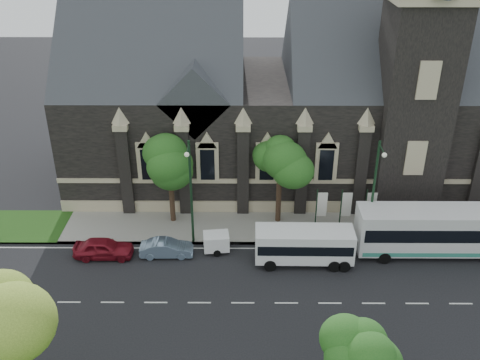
{
  "coord_description": "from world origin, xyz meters",
  "views": [
    {
      "loc": [
        -0.03,
        -28.71,
        24.65
      ],
      "look_at": [
        -0.23,
        6.0,
        6.42
      ],
      "focal_mm": 40.12,
      "sensor_mm": 36.0,
      "label": 1
    }
  ],
  "objects_px": {
    "tree_park_east": "(368,357)",
    "car_far_red": "(104,248)",
    "tree_walk_right": "(282,160)",
    "tree_walk_left": "(172,160)",
    "box_trailer": "(216,242)",
    "banner_flag_center": "(344,207)",
    "sedan": "(167,248)",
    "tree_park_near": "(3,320)",
    "shuttle_bus": "(304,244)",
    "street_lamp_near": "(374,189)",
    "tour_coach": "(444,230)",
    "banner_flag_left": "(320,207)",
    "street_lamp_mid": "(191,188)",
    "banner_flag_right": "(369,207)"
  },
  "relations": [
    {
      "from": "tree_walk_right",
      "to": "tree_walk_left",
      "type": "relative_size",
      "value": 1.02
    },
    {
      "from": "tree_walk_left",
      "to": "banner_flag_center",
      "type": "relative_size",
      "value": 1.91
    },
    {
      "from": "box_trailer",
      "to": "car_far_red",
      "type": "relative_size",
      "value": 0.64
    },
    {
      "from": "street_lamp_mid",
      "to": "box_trailer",
      "type": "height_order",
      "value": "street_lamp_mid"
    },
    {
      "from": "tree_park_east",
      "to": "tree_walk_right",
      "type": "height_order",
      "value": "tree_walk_right"
    },
    {
      "from": "tree_park_east",
      "to": "banner_flag_right",
      "type": "distance_m",
      "value": 18.91
    },
    {
      "from": "tree_park_east",
      "to": "sedan",
      "type": "xyz_separation_m",
      "value": [
        -12.1,
        14.85,
        -3.94
      ]
    },
    {
      "from": "street_lamp_mid",
      "to": "banner_flag_center",
      "type": "height_order",
      "value": "street_lamp_mid"
    },
    {
      "from": "car_far_red",
      "to": "shuttle_bus",
      "type": "bearing_deg",
      "value": -92.67
    },
    {
      "from": "tree_walk_right",
      "to": "tree_walk_left",
      "type": "bearing_deg",
      "value": -179.94
    },
    {
      "from": "box_trailer",
      "to": "banner_flag_center",
      "type": "bearing_deg",
      "value": 8.64
    },
    {
      "from": "sedan",
      "to": "banner_flag_center",
      "type": "bearing_deg",
      "value": -78.08
    },
    {
      "from": "tree_park_near",
      "to": "tree_walk_right",
      "type": "distance_m",
      "value": 24.58
    },
    {
      "from": "tree_walk_left",
      "to": "banner_flag_center",
      "type": "bearing_deg",
      "value": -6.89
    },
    {
      "from": "tree_walk_right",
      "to": "street_lamp_mid",
      "type": "bearing_deg",
      "value": -153.35
    },
    {
      "from": "tree_walk_left",
      "to": "street_lamp_near",
      "type": "bearing_deg",
      "value": -12.87
    },
    {
      "from": "banner_flag_right",
      "to": "street_lamp_near",
      "type": "bearing_deg",
      "value": -98.56
    },
    {
      "from": "street_lamp_mid",
      "to": "shuttle_bus",
      "type": "height_order",
      "value": "street_lamp_mid"
    },
    {
      "from": "tree_park_east",
      "to": "banner_flag_left",
      "type": "xyz_separation_m",
      "value": [
        0.11,
        18.32,
        -2.24
      ]
    },
    {
      "from": "street_lamp_mid",
      "to": "tree_walk_left",
      "type": "bearing_deg",
      "value": 116.47
    },
    {
      "from": "box_trailer",
      "to": "shuttle_bus",
      "type": "bearing_deg",
      "value": -18.56
    },
    {
      "from": "banner_flag_right",
      "to": "box_trailer",
      "type": "relative_size",
      "value": 1.37
    },
    {
      "from": "street_lamp_near",
      "to": "banner_flag_center",
      "type": "relative_size",
      "value": 2.25
    },
    {
      "from": "street_lamp_mid",
      "to": "shuttle_bus",
      "type": "relative_size",
      "value": 1.22
    },
    {
      "from": "tree_park_east",
      "to": "car_far_red",
      "type": "relative_size",
      "value": 1.37
    },
    {
      "from": "tree_park_near",
      "to": "banner_flag_center",
      "type": "relative_size",
      "value": 2.14
    },
    {
      "from": "tree_park_near",
      "to": "shuttle_bus",
      "type": "xyz_separation_m",
      "value": [
        16.4,
        13.52,
        -4.78
      ]
    },
    {
      "from": "banner_flag_right",
      "to": "car_far_red",
      "type": "distance_m",
      "value": 21.41
    },
    {
      "from": "tree_park_near",
      "to": "shuttle_bus",
      "type": "height_order",
      "value": "tree_park_near"
    },
    {
      "from": "car_far_red",
      "to": "tour_coach",
      "type": "bearing_deg",
      "value": -89.01
    },
    {
      "from": "tree_park_east",
      "to": "sedan",
      "type": "bearing_deg",
      "value": 129.17
    },
    {
      "from": "banner_flag_left",
      "to": "shuttle_bus",
      "type": "bearing_deg",
      "value": -111.26
    },
    {
      "from": "tree_walk_right",
      "to": "banner_flag_left",
      "type": "distance_m",
      "value": 4.92
    },
    {
      "from": "banner_flag_center",
      "to": "banner_flag_right",
      "type": "xyz_separation_m",
      "value": [
        2.0,
        0.0,
        0.0
      ]
    },
    {
      "from": "shuttle_bus",
      "to": "sedan",
      "type": "distance_m",
      "value": 10.63
    },
    {
      "from": "tree_park_near",
      "to": "box_trailer",
      "type": "distance_m",
      "value": 18.65
    },
    {
      "from": "banner_flag_center",
      "to": "car_far_red",
      "type": "bearing_deg",
      "value": -169.18
    },
    {
      "from": "banner_flag_center",
      "to": "tour_coach",
      "type": "height_order",
      "value": "banner_flag_center"
    },
    {
      "from": "tree_park_near",
      "to": "street_lamp_near",
      "type": "bearing_deg",
      "value": 36.08
    },
    {
      "from": "tree_walk_left",
      "to": "box_trailer",
      "type": "xyz_separation_m",
      "value": [
        3.71,
        -4.53,
        -4.87
      ]
    },
    {
      "from": "tree_walk_left",
      "to": "street_lamp_near",
      "type": "xyz_separation_m",
      "value": [
        15.8,
        -3.61,
        -0.62
      ]
    },
    {
      "from": "tree_park_east",
      "to": "street_lamp_near",
      "type": "bearing_deg",
      "value": 76.89
    },
    {
      "from": "banner_flag_center",
      "to": "banner_flag_right",
      "type": "distance_m",
      "value": 2.0
    },
    {
      "from": "banner_flag_left",
      "to": "car_far_red",
      "type": "height_order",
      "value": "banner_flag_left"
    },
    {
      "from": "box_trailer",
      "to": "tree_park_near",
      "type": "bearing_deg",
      "value": -129.53
    },
    {
      "from": "box_trailer",
      "to": "car_far_red",
      "type": "height_order",
      "value": "car_far_red"
    },
    {
      "from": "tree_walk_left",
      "to": "shuttle_bus",
      "type": "height_order",
      "value": "tree_walk_left"
    },
    {
      "from": "box_trailer",
      "to": "tree_walk_left",
      "type": "bearing_deg",
      "value": 122.74
    },
    {
      "from": "tree_park_near",
      "to": "tree_walk_left",
      "type": "xyz_separation_m",
      "value": [
        5.97,
        19.47,
        -0.68
      ]
    },
    {
      "from": "street_lamp_mid",
      "to": "car_far_red",
      "type": "bearing_deg",
      "value": -165.62
    }
  ]
}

